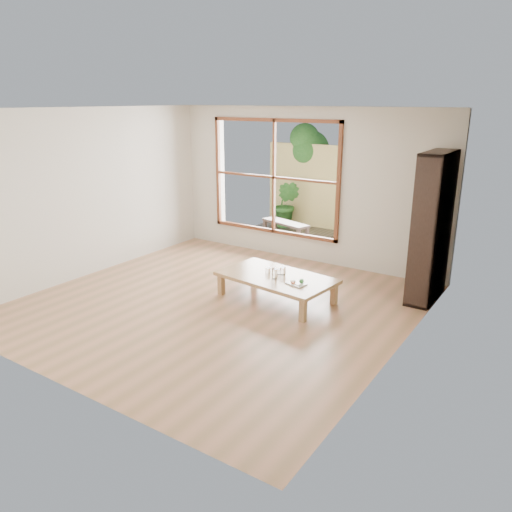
{
  "coord_description": "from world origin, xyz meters",
  "views": [
    {
      "loc": [
        3.96,
        -5.05,
        2.71
      ],
      "look_at": [
        0.18,
        0.66,
        0.55
      ],
      "focal_mm": 35.0,
      "sensor_mm": 36.0,
      "label": 1
    }
  ],
  "objects": [
    {
      "name": "bookshelf",
      "position": [
        2.32,
        1.79,
        1.03
      ],
      "size": [
        0.33,
        0.93,
        2.06
      ],
      "primitive_type": "cube",
      "color": "#30211A",
      "rests_on": "ground"
    },
    {
      "name": "ground",
      "position": [
        0.0,
        0.0,
        0.0
      ],
      "size": [
        5.0,
        5.0,
        0.0
      ],
      "primitive_type": "plane",
      "color": "#B27B59",
      "rests_on": "ground"
    },
    {
      "name": "glass_small",
      "position": [
        0.42,
        0.61,
        0.39
      ],
      "size": [
        0.07,
        0.07,
        0.09
      ],
      "primitive_type": "cylinder",
      "color": "silver",
      "rests_on": "low_table"
    },
    {
      "name": "food_tray",
      "position": [
        0.98,
        0.44,
        0.37
      ],
      "size": [
        0.28,
        0.23,
        0.08
      ],
      "rotation": [
        0.0,
        0.0,
        -0.22
      ],
      "color": "white",
      "rests_on": "low_table"
    },
    {
      "name": "garden_tree",
      "position": [
        -1.28,
        4.86,
        1.63
      ],
      "size": [
        1.04,
        0.85,
        2.22
      ],
      "color": "#4C3D2D",
      "rests_on": "ground"
    },
    {
      "name": "floor_cushion",
      "position": [
        -0.36,
        1.31,
        0.04
      ],
      "size": [
        0.61,
        0.61,
        0.08
      ],
      "primitive_type": "cube",
      "rotation": [
        0.0,
        0.0,
        0.12
      ],
      "color": "white",
      "rests_on": "ground"
    },
    {
      "name": "shrub_left",
      "position": [
        -1.36,
        4.19,
        0.53
      ],
      "size": [
        0.59,
        0.49,
        1.01
      ],
      "primitive_type": "imported",
      "rotation": [
        0.0,
        0.0,
        0.08
      ],
      "color": "#2D5C21",
      "rests_on": "deck"
    },
    {
      "name": "glass_tall",
      "position": [
        0.61,
        0.47,
        0.42
      ],
      "size": [
        0.08,
        0.08,
        0.14
      ],
      "primitive_type": "cylinder",
      "color": "silver",
      "rests_on": "low_table"
    },
    {
      "name": "glass_short",
      "position": [
        0.58,
        0.66,
        0.39
      ],
      "size": [
        0.06,
        0.06,
        0.08
      ],
      "primitive_type": "cylinder",
      "color": "silver",
      "rests_on": "low_table"
    },
    {
      "name": "deck",
      "position": [
        -0.6,
        3.56,
        0.0
      ],
      "size": [
        2.8,
        2.0,
        0.05
      ],
      "primitive_type": "cube",
      "color": "#362D27",
      "rests_on": "ground"
    },
    {
      "name": "glass_mid",
      "position": [
        0.62,
        0.67,
        0.41
      ],
      "size": [
        0.08,
        0.08,
        0.11
      ],
      "primitive_type": "cylinder",
      "color": "silver",
      "rests_on": "low_table"
    },
    {
      "name": "bamboo_fence",
      "position": [
        -0.6,
        4.56,
        0.9
      ],
      "size": [
        2.8,
        0.06,
        1.8
      ],
      "primitive_type": "cube",
      "color": "tan",
      "rests_on": "ground"
    },
    {
      "name": "low_table",
      "position": [
        0.58,
        0.58,
        0.31
      ],
      "size": [
        1.69,
        1.08,
        0.35
      ],
      "rotation": [
        0.0,
        0.0,
        -0.12
      ],
      "color": "tan",
      "rests_on": "ground"
    },
    {
      "name": "shrub_right",
      "position": [
        0.3,
        4.28,
        0.47
      ],
      "size": [
        0.96,
        0.88,
        0.9
      ],
      "primitive_type": "imported",
      "rotation": [
        0.0,
        0.0,
        -0.25
      ],
      "color": "#2D5C21",
      "rests_on": "deck"
    },
    {
      "name": "garden_bench",
      "position": [
        -0.91,
        3.39,
        0.3
      ],
      "size": [
        1.11,
        0.6,
        0.34
      ],
      "rotation": [
        0.0,
        0.0,
        -0.29
      ],
      "color": "#30211A",
      "rests_on": "deck"
    }
  ]
}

